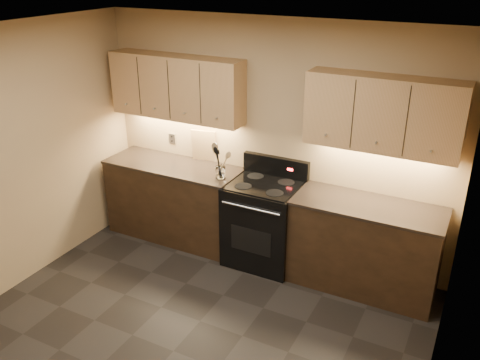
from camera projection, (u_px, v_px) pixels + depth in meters
name	position (u px, v px, depth m)	size (l,w,h in m)	color
floor	(173.00, 351.00, 4.39)	(4.00, 4.00, 0.00)	black
ceiling	(153.00, 44.00, 3.34)	(4.00, 4.00, 0.00)	silver
wall_back	(271.00, 141.00, 5.49)	(4.00, 0.04, 2.60)	tan
wall_right	(441.00, 291.00, 3.03)	(0.04, 4.00, 2.60)	tan
counter_left	(175.00, 200.00, 6.05)	(1.62, 0.62, 0.93)	black
counter_right	(364.00, 246.00, 5.09)	(1.46, 0.62, 0.93)	black
stove	(264.00, 222.00, 5.53)	(0.76, 0.68, 1.14)	black
upper_cab_left	(176.00, 87.00, 5.63)	(1.60, 0.30, 0.70)	tan
upper_cab_right	(383.00, 114.00, 4.67)	(1.44, 0.30, 0.70)	tan
outlet_plate	(172.00, 139.00, 6.11)	(0.09, 0.01, 0.12)	#B2B5BA
utensil_crock	(220.00, 173.00, 5.48)	(0.13, 0.13, 0.13)	white
cutting_board	(204.00, 145.00, 5.89)	(0.30, 0.02, 0.38)	tan
wooden_spoon	(217.00, 164.00, 5.43)	(0.06, 0.06, 0.30)	tan
black_spoon	(221.00, 161.00, 5.43)	(0.06, 0.06, 0.36)	black
black_turner	(220.00, 163.00, 5.42)	(0.08, 0.08, 0.32)	black
steel_spatula	(223.00, 162.00, 5.43)	(0.08, 0.08, 0.33)	silver
steel_skimmer	(222.00, 162.00, 5.40)	(0.09, 0.09, 0.36)	silver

